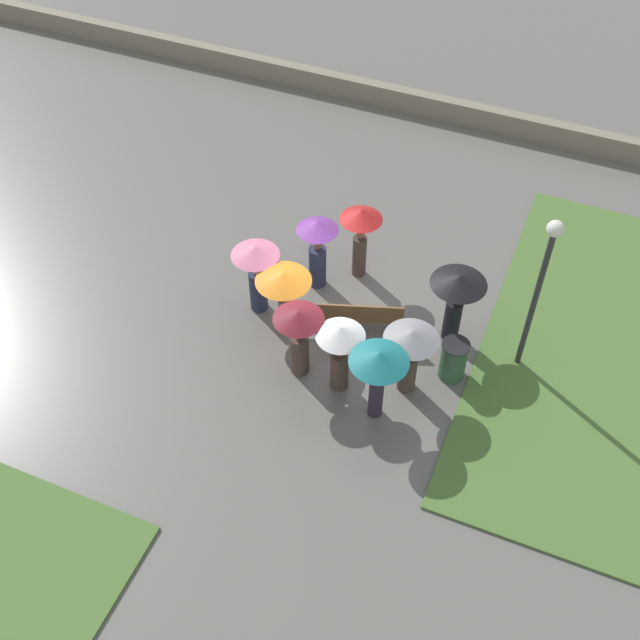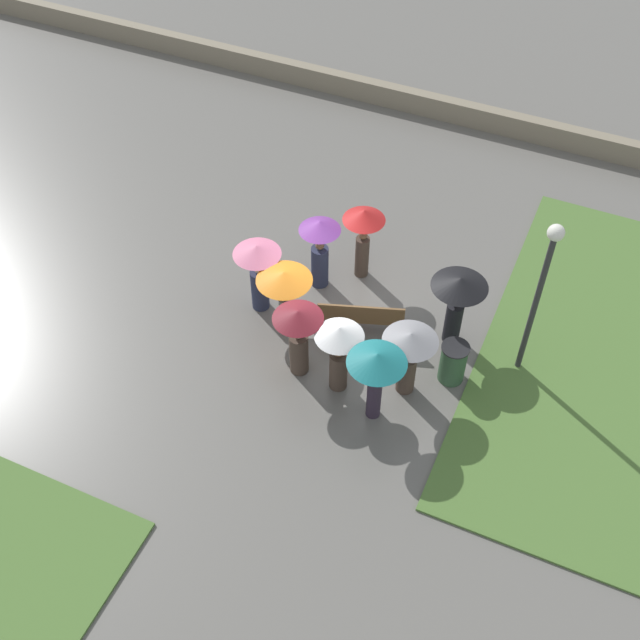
{
  "view_description": "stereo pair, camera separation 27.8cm",
  "coord_description": "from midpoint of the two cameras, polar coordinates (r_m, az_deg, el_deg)",
  "views": [
    {
      "loc": [
        -4.44,
        11.16,
        13.22
      ],
      "look_at": [
        -0.18,
        0.95,
        1.04
      ],
      "focal_mm": 45.0,
      "sensor_mm": 36.0,
      "label": 1
    },
    {
      "loc": [
        -4.7,
        11.05,
        13.22
      ],
      "look_at": [
        -0.18,
        0.95,
        1.04
      ],
      "focal_mm": 45.0,
      "sensor_mm": 36.0,
      "label": 2
    }
  ],
  "objects": [
    {
      "name": "lamp_post",
      "position": [
        15.68,
        16.0,
        2.68
      ],
      "size": [
        0.32,
        0.32,
        3.93
      ],
      "color": "#2D2D30",
      "rests_on": "ground_plane"
    },
    {
      "name": "crowd_person_maroon",
      "position": [
        16.04,
        -1.05,
        -0.84
      ],
      "size": [
        1.03,
        1.03,
        1.79
      ],
      "rotation": [
        0.0,
        0.0,
        0.72
      ],
      "color": "#47382D",
      "rests_on": "ground_plane"
    },
    {
      "name": "crowd_person_black",
      "position": [
        16.77,
        10.25,
        1.75
      ],
      "size": [
        1.19,
        1.19,
        1.85
      ],
      "rotation": [
        0.0,
        0.0,
        2.29
      ],
      "color": "black",
      "rests_on": "ground_plane"
    },
    {
      "name": "crowd_person_teal",
      "position": [
        15.13,
        4.56,
        -3.38
      ],
      "size": [
        1.16,
        1.16,
        1.87
      ],
      "rotation": [
        0.0,
        0.0,
        4.8
      ],
      "color": "#2D2333",
      "rests_on": "ground_plane"
    },
    {
      "name": "trash_bin",
      "position": [
        16.68,
        9.91,
        -3.0
      ],
      "size": [
        0.59,
        0.59,
        0.97
      ],
      "color": "#335638",
      "rests_on": "ground_plane"
    },
    {
      "name": "crowd_person_orange",
      "position": [
        16.63,
        -2.07,
        2.52
      ],
      "size": [
        1.19,
        1.19,
        1.78
      ],
      "rotation": [
        0.0,
        0.0,
        5.29
      ],
      "color": "slate",
      "rests_on": "ground_plane"
    },
    {
      "name": "crowd_person_white",
      "position": [
        15.73,
        1.87,
        -1.9
      ],
      "size": [
        0.99,
        0.99,
        1.79
      ],
      "rotation": [
        0.0,
        0.0,
        4.6
      ],
      "color": "#47382D",
      "rests_on": "ground_plane"
    },
    {
      "name": "park_bench",
      "position": [
        17.32,
        3.38,
        0.24
      ],
      "size": [
        1.9,
        1.0,
        0.9
      ],
      "rotation": [
        0.0,
        0.0,
        0.33
      ],
      "color": "brown",
      "rests_on": "ground_plane"
    },
    {
      "name": "crowd_person_purple",
      "position": [
        17.82,
        0.43,
        5.41
      ],
      "size": [
        0.94,
        0.94,
        1.88
      ],
      "rotation": [
        0.0,
        0.0,
        2.53
      ],
      "color": "#282D47",
      "rests_on": "ground_plane"
    },
    {
      "name": "crowd_person_grey",
      "position": [
        15.8,
        6.87,
        -2.14
      ],
      "size": [
        1.11,
        1.11,
        1.71
      ],
      "rotation": [
        0.0,
        0.0,
        2.23
      ],
      "color": "#47382D",
      "rests_on": "ground_plane"
    },
    {
      "name": "parapet_wall",
      "position": [
        23.98,
        9.57,
        14.53
      ],
      "size": [
        45.0,
        0.35,
        0.64
      ],
      "color": "gray",
      "rests_on": "ground_plane"
    },
    {
      "name": "lawn_patch_near",
      "position": [
        18.16,
        21.58,
        -3.34
      ],
      "size": [
        6.06,
        9.86,
        0.06
      ],
      "color": "#4C7033",
      "rests_on": "ground_plane"
    },
    {
      "name": "crowd_person_pink",
      "position": [
        17.31,
        -3.97,
        3.85
      ],
      "size": [
        1.05,
        1.05,
        1.83
      ],
      "rotation": [
        0.0,
        0.0,
        6.17
      ],
      "color": "#282D47",
      "rests_on": "ground_plane"
    },
    {
      "name": "ground_plane",
      "position": [
        17.86,
        1.14,
        -0.01
      ],
      "size": [
        90.0,
        90.0,
        0.0
      ],
      "primitive_type": "plane",
      "color": "#66635E"
    },
    {
      "name": "crowd_person_red",
      "position": [
        17.97,
        3.55,
        6.5
      ],
      "size": [
        0.96,
        0.96,
        1.92
      ],
      "rotation": [
        0.0,
        0.0,
        2.63
      ],
      "color": "#47382D",
      "rests_on": "ground_plane"
    }
  ]
}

